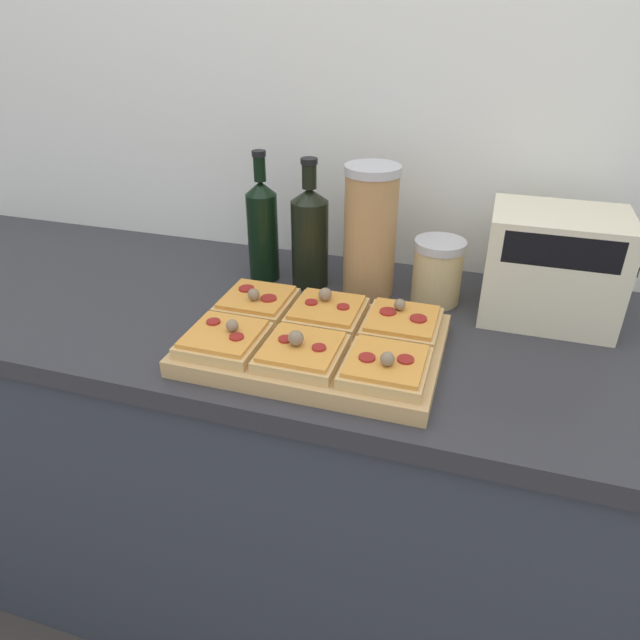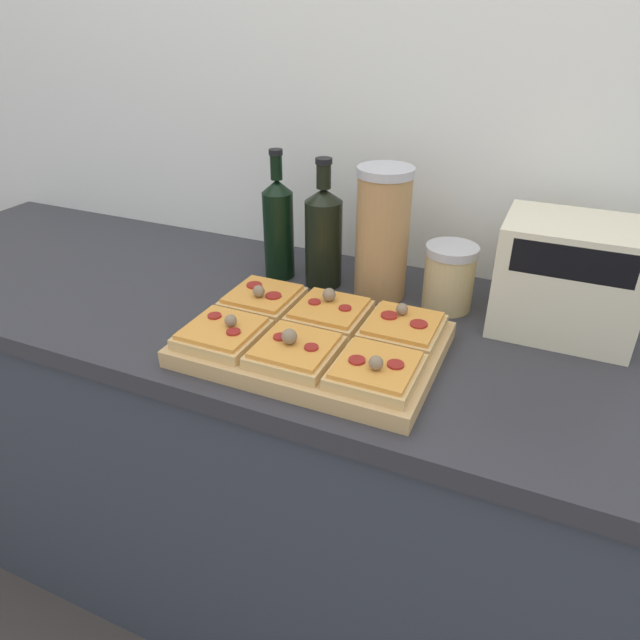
{
  "view_description": "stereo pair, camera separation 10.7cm",
  "coord_description": "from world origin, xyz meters",
  "px_view_note": "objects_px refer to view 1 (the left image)",
  "views": [
    {
      "loc": [
        0.21,
        -0.68,
        1.48
      ],
      "look_at": [
        -0.07,
        0.22,
        0.96
      ],
      "focal_mm": 32.0,
      "sensor_mm": 36.0,
      "label": 1
    },
    {
      "loc": [
        0.31,
        -0.64,
        1.48
      ],
      "look_at": [
        -0.07,
        0.22,
        0.96
      ],
      "focal_mm": 32.0,
      "sensor_mm": 36.0,
      "label": 2
    }
  ],
  "objects_px": {
    "grain_jar_tall": "(370,232)",
    "grain_jar_short": "(437,271)",
    "wine_bottle": "(310,235)",
    "cutting_board": "(315,344)",
    "olive_oil_bottle": "(263,229)",
    "toaster_oven": "(553,266)"
  },
  "relations": [
    {
      "from": "wine_bottle",
      "to": "grain_jar_short",
      "type": "bearing_deg",
      "value": 0.0
    },
    {
      "from": "cutting_board",
      "to": "olive_oil_bottle",
      "type": "xyz_separation_m",
      "value": [
        -0.22,
        0.28,
        0.11
      ]
    },
    {
      "from": "wine_bottle",
      "to": "grain_jar_tall",
      "type": "height_order",
      "value": "wine_bottle"
    },
    {
      "from": "olive_oil_bottle",
      "to": "grain_jar_tall",
      "type": "xyz_separation_m",
      "value": [
        0.25,
        -0.0,
        0.02
      ]
    },
    {
      "from": "cutting_board",
      "to": "grain_jar_short",
      "type": "bearing_deg",
      "value": 56.25
    },
    {
      "from": "wine_bottle",
      "to": "grain_jar_short",
      "type": "relative_size",
      "value": 2.07
    },
    {
      "from": "grain_jar_short",
      "to": "toaster_oven",
      "type": "xyz_separation_m",
      "value": [
        0.23,
        -0.0,
        0.04
      ]
    },
    {
      "from": "grain_jar_short",
      "to": "grain_jar_tall",
      "type": "bearing_deg",
      "value": -180.0
    },
    {
      "from": "grain_jar_tall",
      "to": "grain_jar_short",
      "type": "height_order",
      "value": "grain_jar_tall"
    },
    {
      "from": "wine_bottle",
      "to": "cutting_board",
      "type": "bearing_deg",
      "value": -69.94
    },
    {
      "from": "cutting_board",
      "to": "grain_jar_short",
      "type": "xyz_separation_m",
      "value": [
        0.19,
        0.28,
        0.05
      ]
    },
    {
      "from": "wine_bottle",
      "to": "grain_jar_tall",
      "type": "bearing_deg",
      "value": -0.0
    },
    {
      "from": "grain_jar_short",
      "to": "toaster_oven",
      "type": "height_order",
      "value": "toaster_oven"
    },
    {
      "from": "cutting_board",
      "to": "toaster_oven",
      "type": "height_order",
      "value": "toaster_oven"
    },
    {
      "from": "olive_oil_bottle",
      "to": "grain_jar_tall",
      "type": "distance_m",
      "value": 0.25
    },
    {
      "from": "olive_oil_bottle",
      "to": "grain_jar_tall",
      "type": "height_order",
      "value": "olive_oil_bottle"
    },
    {
      "from": "cutting_board",
      "to": "toaster_oven",
      "type": "xyz_separation_m",
      "value": [
        0.41,
        0.28,
        0.1
      ]
    },
    {
      "from": "olive_oil_bottle",
      "to": "toaster_oven",
      "type": "xyz_separation_m",
      "value": [
        0.63,
        -0.0,
        -0.01
      ]
    },
    {
      "from": "grain_jar_short",
      "to": "cutting_board",
      "type": "bearing_deg",
      "value": -123.75
    },
    {
      "from": "cutting_board",
      "to": "grain_jar_short",
      "type": "relative_size",
      "value": 3.3
    },
    {
      "from": "grain_jar_tall",
      "to": "grain_jar_short",
      "type": "relative_size",
      "value": 2.04
    },
    {
      "from": "cutting_board",
      "to": "olive_oil_bottle",
      "type": "relative_size",
      "value": 1.55
    }
  ]
}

